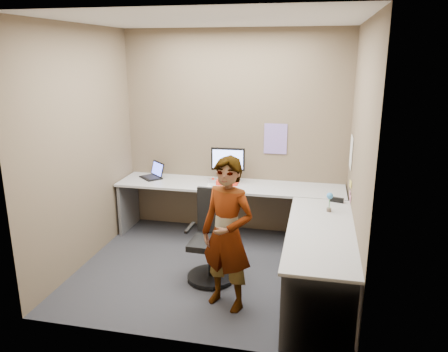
% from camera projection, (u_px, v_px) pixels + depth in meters
% --- Properties ---
extents(ground, '(3.00, 3.00, 0.00)m').
position_uv_depth(ground, '(212.00, 270.00, 4.98)').
color(ground, black).
rests_on(ground, ground).
extents(wall_back, '(3.00, 0.00, 3.00)m').
position_uv_depth(wall_back, '(235.00, 133.00, 5.84)').
color(wall_back, brown).
rests_on(wall_back, ground).
extents(wall_right, '(0.00, 2.70, 2.70)m').
position_uv_depth(wall_right, '(359.00, 162.00, 4.30)').
color(wall_right, brown).
rests_on(wall_right, ground).
extents(wall_left, '(0.00, 2.70, 2.70)m').
position_uv_depth(wall_left, '(82.00, 148.00, 4.92)').
color(wall_left, brown).
rests_on(wall_left, ground).
extents(ceiling, '(3.00, 3.00, 0.00)m').
position_uv_depth(ceiling, '(210.00, 19.00, 4.25)').
color(ceiling, white).
rests_on(ceiling, wall_back).
extents(desk, '(2.98, 2.58, 0.73)m').
position_uv_depth(desk, '(256.00, 213.00, 5.09)').
color(desk, '#A6A6A6').
rests_on(desk, ground).
extents(paper_ream, '(0.29, 0.22, 0.06)m').
position_uv_depth(paper_ream, '(228.00, 182.00, 5.73)').
color(paper_ream, red).
rests_on(paper_ream, desk).
extents(monitor, '(0.44, 0.14, 0.42)m').
position_uv_depth(monitor, '(228.00, 161.00, 5.67)').
color(monitor, black).
rests_on(monitor, paper_ream).
extents(laptop, '(0.39, 0.38, 0.21)m').
position_uv_depth(laptop, '(154.00, 174.00, 6.00)').
color(laptop, black).
rests_on(laptop, desk).
extents(trackball_mouse, '(0.12, 0.08, 0.07)m').
position_uv_depth(trackball_mouse, '(213.00, 181.00, 5.78)').
color(trackball_mouse, '#B7B7BC').
rests_on(trackball_mouse, desk).
extents(origami, '(0.10, 0.10, 0.06)m').
position_uv_depth(origami, '(208.00, 186.00, 5.52)').
color(origami, white).
rests_on(origami, desk).
extents(stapler, '(0.16, 0.08, 0.05)m').
position_uv_depth(stapler, '(337.00, 200.00, 5.01)').
color(stapler, black).
rests_on(stapler, desk).
extents(flower, '(0.07, 0.07, 0.22)m').
position_uv_depth(flower, '(330.00, 199.00, 4.68)').
color(flower, brown).
rests_on(flower, desk).
extents(calendar_purple, '(0.30, 0.01, 0.40)m').
position_uv_depth(calendar_purple, '(275.00, 139.00, 5.72)').
color(calendar_purple, '#846BB7').
rests_on(calendar_purple, wall_back).
extents(calendar_white, '(0.01, 0.28, 0.38)m').
position_uv_depth(calendar_white, '(351.00, 152.00, 5.18)').
color(calendar_white, white).
rests_on(calendar_white, wall_right).
extents(sticky_note_a, '(0.01, 0.07, 0.07)m').
position_uv_depth(sticky_note_a, '(351.00, 185.00, 4.93)').
color(sticky_note_a, '#F2E059').
rests_on(sticky_note_a, wall_right).
extents(sticky_note_b, '(0.01, 0.07, 0.07)m').
position_uv_depth(sticky_note_b, '(350.00, 194.00, 5.01)').
color(sticky_note_b, pink).
rests_on(sticky_note_b, wall_right).
extents(sticky_note_c, '(0.01, 0.07, 0.07)m').
position_uv_depth(sticky_note_c, '(350.00, 199.00, 4.91)').
color(sticky_note_c, pink).
rests_on(sticky_note_c, wall_right).
extents(sticky_note_d, '(0.01, 0.07, 0.07)m').
position_uv_depth(sticky_note_d, '(350.00, 183.00, 5.08)').
color(sticky_note_d, '#F2E059').
rests_on(sticky_note_d, wall_right).
extents(office_chair, '(0.51, 0.51, 0.97)m').
position_uv_depth(office_chair, '(212.00, 244.00, 4.71)').
color(office_chair, black).
rests_on(office_chair, ground).
extents(person, '(0.64, 0.53, 1.49)m').
position_uv_depth(person, '(227.00, 234.00, 4.09)').
color(person, '#999399').
rests_on(person, ground).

